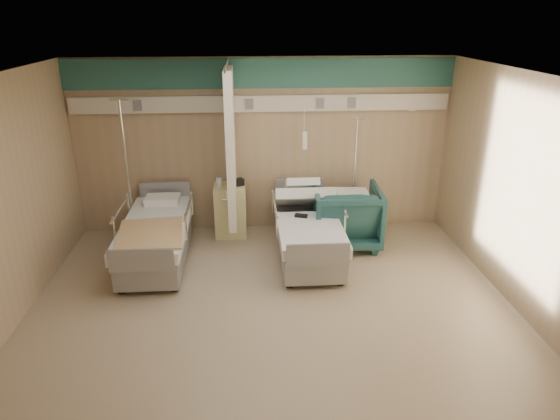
% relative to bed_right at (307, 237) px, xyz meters
% --- Properties ---
extents(ground, '(6.00, 5.00, 0.00)m').
position_rel_bed_right_xyz_m(ground, '(-0.60, -1.30, -0.32)').
color(ground, tan).
rests_on(ground, ground).
extents(room_walls, '(6.04, 5.04, 2.82)m').
position_rel_bed_right_xyz_m(room_walls, '(-0.63, -1.05, 1.55)').
color(room_walls, tan).
rests_on(room_walls, ground).
extents(bed_right, '(1.00, 2.16, 0.63)m').
position_rel_bed_right_xyz_m(bed_right, '(0.00, 0.00, 0.00)').
color(bed_right, white).
rests_on(bed_right, ground).
extents(bed_left, '(1.00, 2.16, 0.63)m').
position_rel_bed_right_xyz_m(bed_left, '(-2.20, 0.00, 0.00)').
color(bed_left, white).
rests_on(bed_left, ground).
extents(bedside_cabinet, '(0.50, 0.48, 0.85)m').
position_rel_bed_right_xyz_m(bedside_cabinet, '(-1.15, 0.90, 0.11)').
color(bedside_cabinet, beige).
rests_on(bedside_cabinet, ground).
extents(visitor_armchair, '(1.07, 1.10, 0.95)m').
position_rel_bed_right_xyz_m(visitor_armchair, '(0.65, 0.41, 0.16)').
color(visitor_armchair, '#1C4446').
rests_on(visitor_armchair, ground).
extents(waffle_blanket, '(0.68, 0.61, 0.07)m').
position_rel_bed_right_xyz_m(waffle_blanket, '(0.67, 0.42, 0.67)').
color(waffle_blanket, silver).
rests_on(waffle_blanket, visitor_armchair).
extents(iv_stand_right, '(0.34, 0.34, 1.92)m').
position_rel_bed_right_xyz_m(iv_stand_right, '(0.84, 0.83, 0.08)').
color(iv_stand_right, silver).
rests_on(iv_stand_right, ground).
extents(iv_stand_left, '(0.40, 0.40, 2.26)m').
position_rel_bed_right_xyz_m(iv_stand_left, '(-2.70, 0.80, 0.15)').
color(iv_stand_left, silver).
rests_on(iv_stand_left, ground).
extents(call_remote, '(0.20, 0.14, 0.04)m').
position_rel_bed_right_xyz_m(call_remote, '(-0.09, 0.04, 0.34)').
color(call_remote, black).
rests_on(call_remote, bed_right).
extents(tan_blanket, '(0.95, 1.15, 0.04)m').
position_rel_bed_right_xyz_m(tan_blanket, '(-2.19, -0.46, 0.33)').
color(tan_blanket, tan).
rests_on(tan_blanket, bed_left).
extents(toiletry_bag, '(0.23, 0.19, 0.11)m').
position_rel_bed_right_xyz_m(toiletry_bag, '(-1.02, 0.89, 0.59)').
color(toiletry_bag, black).
rests_on(toiletry_bag, bedside_cabinet).
extents(white_cup, '(0.12, 0.12, 0.14)m').
position_rel_bed_right_xyz_m(white_cup, '(-1.31, 0.88, 0.60)').
color(white_cup, white).
rests_on(white_cup, bedside_cabinet).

